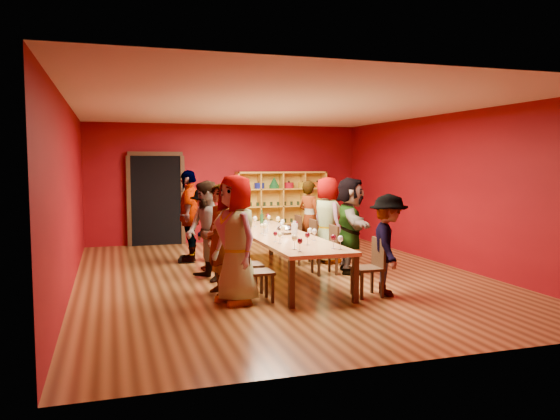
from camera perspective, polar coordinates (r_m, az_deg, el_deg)
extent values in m
cube|color=#532F16|center=(9.93, -0.11, -6.91)|extent=(7.10, 9.10, 0.02)
cube|color=#62040A|center=(14.09, -5.56, 2.78)|extent=(7.10, 0.02, 3.00)
cube|color=#62040A|center=(5.59, 13.71, -0.67)|extent=(7.10, 0.02, 3.00)
cube|color=#62040A|center=(9.31, -21.22, 1.34)|extent=(0.02, 9.10, 3.00)
cube|color=#62040A|center=(11.28, 17.19, 2.04)|extent=(0.02, 9.10, 3.00)
cube|color=silver|center=(9.76, -0.12, 10.71)|extent=(7.10, 9.10, 0.02)
cube|color=tan|center=(9.80, -0.11, -2.73)|extent=(1.10, 4.50, 0.06)
cube|color=black|center=(7.69, 1.20, -7.73)|extent=(0.08, 0.08, 0.69)
cube|color=black|center=(11.82, -5.52, -3.27)|extent=(0.08, 0.08, 0.69)
cube|color=black|center=(8.04, 7.89, -7.20)|extent=(0.08, 0.08, 0.69)
cube|color=black|center=(12.05, -0.95, -3.08)|extent=(0.08, 0.08, 0.69)
cube|color=black|center=(13.79, -12.83, 0.97)|extent=(1.20, 0.14, 2.20)
cube|color=black|center=(13.69, -12.90, 5.76)|extent=(1.32, 0.06, 0.10)
cube|color=black|center=(13.69, -15.52, 0.88)|extent=(0.10, 0.06, 2.20)
cube|color=black|center=(13.79, -10.11, 1.02)|extent=(0.10, 0.06, 2.20)
cube|color=gold|center=(13.95, -4.46, 0.30)|extent=(0.04, 0.40, 1.80)
cube|color=gold|center=(14.66, 4.57, 0.53)|extent=(0.04, 0.40, 1.80)
cube|color=gold|center=(14.22, 0.16, 3.96)|extent=(2.40, 0.40, 0.04)
cube|color=gold|center=(14.36, 0.16, -3.08)|extent=(2.40, 0.40, 0.04)
cube|color=gold|center=(14.44, -0.06, 0.48)|extent=(2.40, 0.02, 1.80)
cube|color=gold|center=(14.30, 0.16, -1.38)|extent=(2.36, 0.38, 0.03)
cube|color=gold|center=(14.26, 0.16, 0.42)|extent=(2.36, 0.38, 0.03)
cube|color=gold|center=(14.23, 0.16, 2.22)|extent=(2.36, 0.38, 0.03)
cube|color=gold|center=(14.09, -2.16, 0.36)|extent=(0.03, 0.38, 1.76)
cube|color=gold|center=(14.26, 0.16, 0.42)|extent=(0.03, 0.38, 1.76)
cube|color=gold|center=(14.45, 2.43, 0.48)|extent=(0.03, 0.38, 1.76)
cylinder|color=#D84E0C|center=(13.96, -3.76, 2.53)|extent=(0.26, 0.26, 0.15)
sphere|color=black|center=(13.96, -3.76, 2.92)|extent=(0.05, 0.05, 0.05)
cylinder|color=#151F96|center=(14.06, -2.17, 2.55)|extent=(0.26, 0.26, 0.15)
sphere|color=black|center=(14.06, -2.17, 2.94)|extent=(0.05, 0.05, 0.05)
cylinder|color=#196730|center=(14.17, -0.61, 2.44)|extent=(0.26, 0.26, 0.08)
cone|color=#196730|center=(14.16, -0.61, 3.04)|extent=(0.24, 0.24, 0.22)
cylinder|color=#AF1424|center=(14.29, 0.93, 2.60)|extent=(0.26, 0.26, 0.15)
sphere|color=black|center=(14.29, 0.93, 2.98)|extent=(0.05, 0.05, 0.05)
cylinder|color=gold|center=(14.42, 2.44, 2.61)|extent=(0.26, 0.26, 0.15)
sphere|color=black|center=(14.42, 2.44, 2.99)|extent=(0.05, 0.05, 0.05)
cylinder|color=#D84E0C|center=(14.56, 3.92, 2.63)|extent=(0.26, 0.26, 0.15)
sphere|color=black|center=(14.56, 3.92, 3.00)|extent=(0.05, 0.05, 0.05)
cylinder|color=black|center=(14.03, -3.82, -1.25)|extent=(0.07, 0.07, 0.10)
cylinder|color=black|center=(14.07, -3.08, -1.23)|extent=(0.07, 0.07, 0.10)
cylinder|color=black|center=(14.12, -2.35, -1.20)|extent=(0.07, 0.07, 0.10)
cylinder|color=black|center=(14.16, -1.63, -1.18)|extent=(0.07, 0.07, 0.10)
cylinder|color=black|center=(14.22, -0.91, -1.16)|extent=(0.07, 0.07, 0.10)
cylinder|color=black|center=(14.27, -0.20, -1.13)|extent=(0.07, 0.07, 0.10)
cylinder|color=black|center=(14.32, 0.51, -1.11)|extent=(0.07, 0.07, 0.10)
cylinder|color=black|center=(14.38, 1.21, -1.08)|extent=(0.07, 0.07, 0.10)
cylinder|color=black|center=(14.44, 1.90, -1.06)|extent=(0.07, 0.07, 0.10)
cylinder|color=black|center=(14.50, 2.59, -1.04)|extent=(0.07, 0.07, 0.10)
cylinder|color=black|center=(14.57, 3.28, -1.01)|extent=(0.07, 0.07, 0.10)
cylinder|color=black|center=(14.63, 3.96, -0.99)|extent=(0.07, 0.07, 0.10)
cylinder|color=black|center=(13.98, -3.83, 0.58)|extent=(0.07, 0.07, 0.10)
cylinder|color=black|center=(14.03, -3.09, 0.60)|extent=(0.07, 0.07, 0.10)
cylinder|color=black|center=(14.07, -2.36, 0.62)|extent=(0.07, 0.07, 0.10)
cylinder|color=black|center=(14.12, -1.64, 0.64)|extent=(0.07, 0.07, 0.10)
cylinder|color=black|center=(14.17, -0.92, 0.65)|extent=(0.07, 0.07, 0.10)
cylinder|color=black|center=(14.23, -0.20, 0.67)|extent=(0.07, 0.07, 0.10)
cylinder|color=black|center=(14.28, 0.51, 0.69)|extent=(0.07, 0.07, 0.10)
cylinder|color=black|center=(14.34, 1.21, 0.70)|extent=(0.07, 0.07, 0.10)
cylinder|color=black|center=(14.40, 1.91, 0.72)|extent=(0.07, 0.07, 0.10)
cylinder|color=black|center=(14.46, 2.60, 0.74)|extent=(0.07, 0.07, 0.10)
cylinder|color=black|center=(14.53, 3.29, 0.75)|extent=(0.07, 0.07, 0.10)
cylinder|color=black|center=(14.59, 3.97, 0.77)|extent=(0.07, 0.07, 0.10)
cube|color=black|center=(8.06, -2.29, -6.52)|extent=(0.42, 0.42, 0.04)
cube|color=black|center=(7.97, -3.62, -4.90)|extent=(0.04, 0.40, 0.44)
cube|color=black|center=(7.91, -3.16, -8.42)|extent=(0.04, 0.04, 0.41)
cube|color=black|center=(7.99, -0.77, -8.26)|extent=(0.04, 0.04, 0.41)
cube|color=black|center=(8.23, -3.75, -7.89)|extent=(0.04, 0.04, 0.41)
cube|color=black|center=(8.31, -1.45, -7.75)|extent=(0.04, 0.04, 0.41)
imported|color=pink|center=(7.90, -4.63, -3.08)|extent=(0.77, 1.02, 1.86)
cube|color=black|center=(8.64, -3.34, -5.74)|extent=(0.42, 0.42, 0.04)
cube|color=black|center=(8.55, -4.59, -4.23)|extent=(0.04, 0.40, 0.44)
cube|color=black|center=(8.48, -4.18, -7.50)|extent=(0.04, 0.04, 0.41)
cube|color=black|center=(8.56, -1.95, -7.37)|extent=(0.04, 0.04, 0.41)
cube|color=black|center=(8.81, -4.69, -7.04)|extent=(0.04, 0.04, 0.41)
cube|color=black|center=(8.89, -2.53, -6.92)|extent=(0.04, 0.04, 0.41)
imported|color=#535358|center=(8.47, -6.32, -3.05)|extent=(0.60, 0.72, 1.72)
cube|color=black|center=(9.60, -4.80, -4.66)|extent=(0.42, 0.42, 0.04)
cube|color=black|center=(9.53, -5.93, -3.29)|extent=(0.04, 0.40, 0.44)
cube|color=black|center=(9.44, -5.58, -6.22)|extent=(0.04, 0.04, 0.41)
cube|color=black|center=(9.52, -3.57, -6.12)|extent=(0.04, 0.04, 0.41)
cube|color=black|center=(9.77, -5.99, -5.85)|extent=(0.04, 0.04, 0.41)
cube|color=black|center=(9.84, -4.04, -5.75)|extent=(0.04, 0.04, 0.41)
imported|color=silver|center=(9.45, -7.64, -2.17)|extent=(0.69, 0.94, 1.73)
cube|color=black|center=(10.53, -5.94, -3.82)|extent=(0.42, 0.42, 0.04)
cube|color=black|center=(10.46, -6.98, -2.56)|extent=(0.04, 0.40, 0.44)
cube|color=black|center=(10.37, -6.67, -5.22)|extent=(0.04, 0.04, 0.41)
cube|color=black|center=(10.44, -4.83, -5.14)|extent=(0.04, 0.04, 0.41)
cube|color=black|center=(10.70, -7.01, -4.91)|extent=(0.04, 0.04, 0.41)
cube|color=black|center=(10.77, -5.22, -4.83)|extent=(0.04, 0.04, 0.41)
imported|color=#D18C90|center=(10.42, -7.75, -1.95)|extent=(0.45, 1.03, 1.57)
cube|color=black|center=(11.44, -6.87, -3.12)|extent=(0.42, 0.42, 0.04)
cube|color=black|center=(11.37, -7.83, -1.96)|extent=(0.04, 0.40, 0.44)
cube|color=black|center=(11.28, -7.55, -4.40)|extent=(0.04, 0.04, 0.41)
cube|color=black|center=(11.34, -5.86, -4.33)|extent=(0.04, 0.04, 0.41)
cube|color=black|center=(11.61, -7.84, -4.14)|extent=(0.04, 0.04, 0.41)
cube|color=black|center=(11.67, -6.19, -4.07)|extent=(0.04, 0.04, 0.41)
imported|color=#48474C|center=(11.30, -9.47, -0.64)|extent=(0.75, 1.19, 1.88)
cube|color=black|center=(8.45, 9.10, -6.05)|extent=(0.42, 0.42, 0.04)
cube|color=black|center=(8.49, 10.27, -4.36)|extent=(0.04, 0.40, 0.44)
cube|color=black|center=(8.27, 8.54, -7.87)|extent=(0.04, 0.04, 0.41)
cube|color=black|center=(8.42, 10.64, -7.67)|extent=(0.04, 0.04, 0.41)
cube|color=black|center=(8.57, 7.54, -7.40)|extent=(0.04, 0.04, 0.41)
cube|color=black|center=(8.71, 9.58, -7.22)|extent=(0.04, 0.04, 0.41)
imported|color=#587FB6|center=(8.55, 11.24, -3.57)|extent=(0.77, 1.09, 1.56)
cube|color=black|center=(10.01, 4.66, -4.27)|extent=(0.42, 0.42, 0.04)
cube|color=black|center=(10.04, 5.67, -2.86)|extent=(0.04, 0.40, 0.44)
cube|color=black|center=(9.83, 4.10, -5.77)|extent=(0.04, 0.04, 0.41)
cube|color=black|center=(9.95, 5.93, -5.64)|extent=(0.04, 0.04, 0.41)
cube|color=black|center=(10.14, 3.39, -5.43)|extent=(0.04, 0.04, 0.41)
cube|color=black|center=(10.26, 5.17, -5.32)|extent=(0.04, 0.04, 0.41)
imported|color=#5A83BA|center=(10.14, 7.36, -1.58)|extent=(0.96, 1.70, 1.77)
cube|color=black|center=(10.99, 2.56, -3.42)|extent=(0.42, 0.42, 0.04)
cube|color=black|center=(11.03, 3.50, -2.14)|extent=(0.04, 0.40, 0.44)
cube|color=black|center=(10.81, 2.02, -4.77)|extent=(0.04, 0.04, 0.41)
cube|color=black|center=(10.93, 3.70, -4.67)|extent=(0.04, 0.04, 0.41)
cube|color=black|center=(11.13, 1.43, -4.49)|extent=(0.04, 0.04, 0.41)
cube|color=black|center=(11.24, 3.08, -4.40)|extent=(0.04, 0.04, 0.41)
imported|color=pink|center=(11.11, 4.96, -1.05)|extent=(0.61, 0.92, 1.74)
cube|color=black|center=(11.85, 1.05, -2.80)|extent=(0.42, 0.42, 0.04)
cube|color=black|center=(11.88, 1.92, -1.62)|extent=(0.04, 0.40, 0.44)
cube|color=black|center=(11.67, 0.52, -4.04)|extent=(0.04, 0.04, 0.41)
cube|color=black|center=(11.78, 2.09, -3.96)|extent=(0.04, 0.04, 0.41)
cube|color=black|center=(11.99, 0.02, -3.80)|extent=(0.04, 0.04, 0.41)
cube|color=black|center=(12.10, 1.56, -3.72)|extent=(0.04, 0.04, 0.41)
imported|color=#5E8DC2|center=(11.95, 3.10, -0.85)|extent=(0.65, 0.73, 1.64)
cylinder|color=silver|center=(8.88, -0.49, -3.33)|extent=(0.06, 0.06, 0.01)
cylinder|color=silver|center=(8.87, -0.50, -2.99)|extent=(0.01, 0.01, 0.10)
ellipsoid|color=#450712|center=(8.86, -0.50, -2.48)|extent=(0.07, 0.07, 0.08)
cylinder|color=silver|center=(8.19, 6.33, -4.06)|extent=(0.07, 0.07, 0.01)
cylinder|color=silver|center=(8.18, 6.33, -3.64)|extent=(0.01, 0.01, 0.11)
ellipsoid|color=silver|center=(8.17, 6.34, -3.00)|extent=(0.08, 0.08, 0.09)
cylinder|color=silver|center=(10.70, -3.37, -1.90)|extent=(0.07, 0.07, 0.01)
cylinder|color=silver|center=(10.69, -3.38, -1.57)|extent=(0.01, 0.01, 0.12)
ellipsoid|color=#450712|center=(10.68, -3.38, -1.06)|extent=(0.09, 0.09, 0.10)
cylinder|color=silver|center=(9.40, 0.31, -2.85)|extent=(0.07, 0.07, 0.01)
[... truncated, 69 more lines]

